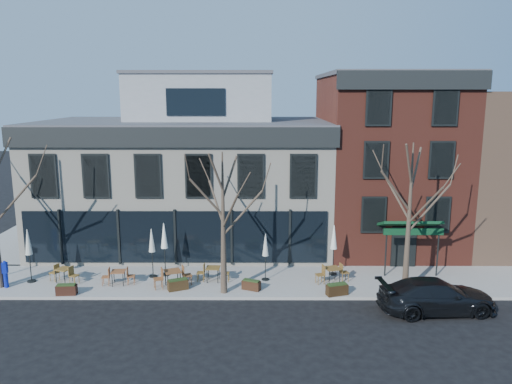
{
  "coord_description": "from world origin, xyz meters",
  "views": [
    {
      "loc": [
        4.65,
        -27.31,
        9.87
      ],
      "look_at": [
        4.58,
        2.0,
        4.09
      ],
      "focal_mm": 35.0,
      "sensor_mm": 36.0,
      "label": 1
    }
  ],
  "objects_px": {
    "call_box": "(5,273)",
    "umbrella_0": "(28,245)",
    "cafe_set_0": "(64,274)",
    "parked_sedan": "(436,296)"
  },
  "relations": [
    {
      "from": "call_box",
      "to": "umbrella_0",
      "type": "xyz_separation_m",
      "value": [
        0.93,
        0.78,
        1.25
      ]
    },
    {
      "from": "call_box",
      "to": "cafe_set_0",
      "type": "height_order",
      "value": "call_box"
    },
    {
      "from": "umbrella_0",
      "to": "cafe_set_0",
      "type": "bearing_deg",
      "value": -1.9
    },
    {
      "from": "parked_sedan",
      "to": "cafe_set_0",
      "type": "xyz_separation_m",
      "value": [
        -18.36,
        3.26,
        -0.15
      ]
    },
    {
      "from": "parked_sedan",
      "to": "call_box",
      "type": "xyz_separation_m",
      "value": [
        -21.05,
        2.54,
        0.14
      ]
    },
    {
      "from": "parked_sedan",
      "to": "call_box",
      "type": "relative_size",
      "value": 3.68
    },
    {
      "from": "parked_sedan",
      "to": "call_box",
      "type": "distance_m",
      "value": 21.21
    },
    {
      "from": "cafe_set_0",
      "to": "call_box",
      "type": "bearing_deg",
      "value": -165.08
    },
    {
      "from": "parked_sedan",
      "to": "call_box",
      "type": "bearing_deg",
      "value": 78.1
    },
    {
      "from": "call_box",
      "to": "umbrella_0",
      "type": "height_order",
      "value": "umbrella_0"
    }
  ]
}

